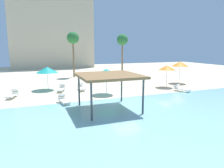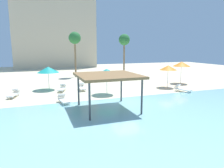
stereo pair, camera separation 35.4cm
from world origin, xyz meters
TOP-DOWN VIEW (x-y plane):
  - ground_plane at (0.00, 0.00)m, footprint 80.00×80.00m
  - lagoon_water at (0.00, -5.25)m, footprint 44.00×13.50m
  - shade_pavilion at (-2.31, -1.53)m, footprint 4.42×4.42m
  - beach_umbrella_orange_0 at (10.55, 6.27)m, footprint 2.25×2.25m
  - beach_umbrella_orange_2 at (7.27, 4.55)m, footprint 2.00×2.00m
  - beach_umbrella_teal_3 at (-6.07, 7.98)m, footprint 2.39×2.39m
  - beach_umbrella_teal_4 at (-0.68, 3.56)m, footprint 2.18×2.18m
  - lounge_chair_0 at (-4.79, 6.59)m, footprint 1.17×1.99m
  - lounge_chair_1 at (-5.26, 1.56)m, footprint 0.85×1.96m
  - lounge_chair_2 at (7.24, 1.90)m, footprint 1.12×1.99m
  - lounge_chair_4 at (-9.44, 5.37)m, footprint 1.10×1.99m
  - lounge_chair_5 at (-2.66, 6.40)m, footprint 0.72×1.93m
  - palm_tree_0 at (6.96, 16.92)m, footprint 1.90×1.90m
  - palm_tree_1 at (-1.45, 16.98)m, footprint 1.90×1.90m
  - hotel_block_0 at (-2.90, 37.43)m, footprint 18.20×11.86m

SIDE VIEW (x-z plane):
  - ground_plane at x=0.00m, z-range 0.00..0.00m
  - lagoon_water at x=0.00m, z-range 0.00..0.04m
  - lounge_chair_0 at x=-4.79m, z-range -0.04..0.70m
  - lounge_chair_1 at x=-5.26m, z-range -0.04..0.70m
  - lounge_chair_2 at x=7.24m, z-range -0.04..0.70m
  - lounge_chair_4 at x=-9.44m, z-range -0.04..0.70m
  - lounge_chair_5 at x=-2.66m, z-range -0.04..0.70m
  - beach_umbrella_teal_3 at x=-6.07m, z-range 0.96..3.54m
  - beach_umbrella_teal_4 at x=-0.68m, z-range 0.99..3.58m
  - beach_umbrella_orange_2 at x=7.27m, z-range 1.03..3.64m
  - shade_pavilion at x=-2.31m, z-range 1.19..3.91m
  - beach_umbrella_orange_0 at x=10.55m, z-range 1.12..3.98m
  - palm_tree_0 at x=6.96m, z-range 2.33..9.28m
  - palm_tree_1 at x=-1.45m, z-range 2.40..9.52m
  - hotel_block_0 at x=-2.90m, z-range 0.00..15.88m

